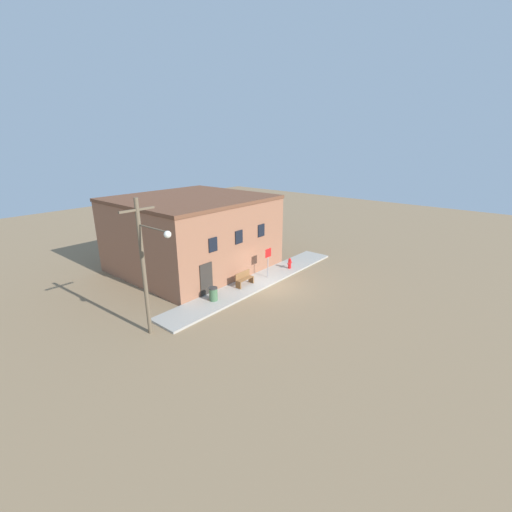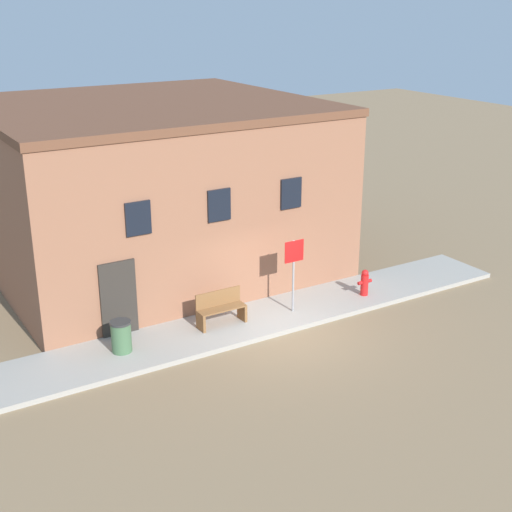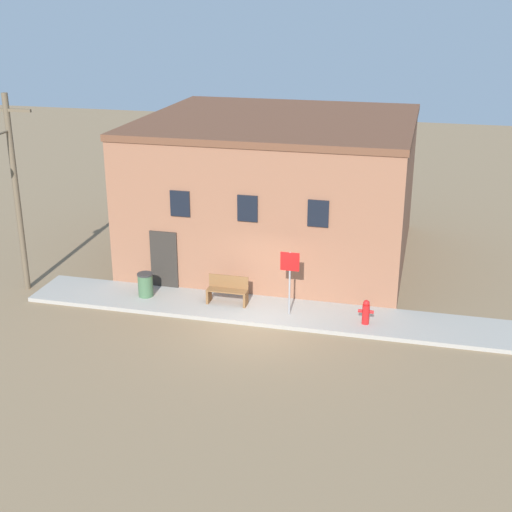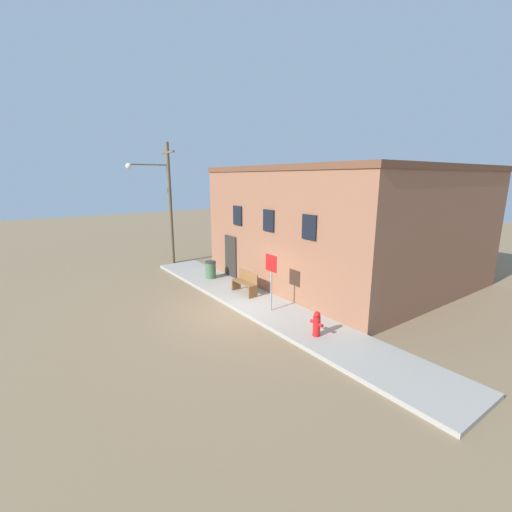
% 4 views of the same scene
% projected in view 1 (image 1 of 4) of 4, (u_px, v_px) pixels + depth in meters
% --- Properties ---
extents(ground_plane, '(80.00, 80.00, 0.00)m').
position_uv_depth(ground_plane, '(270.00, 286.00, 23.35)').
color(ground_plane, '#846B4C').
extents(sidewalk, '(16.19, 2.16, 0.14)m').
position_uv_depth(sidewalk, '(258.00, 281.00, 23.98)').
color(sidewalk, '#9E998E').
rests_on(sidewalk, ground).
extents(brick_building, '(10.32, 9.77, 5.51)m').
position_uv_depth(brick_building, '(192.00, 233.00, 26.16)').
color(brick_building, '#8E5B42').
rests_on(brick_building, ground).
extents(fire_hydrant, '(0.49, 0.23, 0.81)m').
position_uv_depth(fire_hydrant, '(290.00, 263.00, 26.15)').
color(fire_hydrant, red).
rests_on(fire_hydrant, sidewalk).
extents(stop_sign, '(0.62, 0.06, 2.14)m').
position_uv_depth(stop_sign, '(268.00, 258.00, 24.07)').
color(stop_sign, gray).
rests_on(stop_sign, sidewalk).
extents(bench, '(1.38, 0.44, 0.96)m').
position_uv_depth(bench, '(244.00, 279.00, 23.00)').
color(bench, brown).
rests_on(bench, sidewalk).
extents(trash_bin, '(0.54, 0.54, 0.84)m').
position_uv_depth(trash_bin, '(213.00, 294.00, 20.82)').
color(trash_bin, '#426642').
rests_on(trash_bin, sidewalk).
extents(utility_pole, '(1.80, 2.45, 6.96)m').
position_uv_depth(utility_pole, '(145.00, 263.00, 16.27)').
color(utility_pole, brown).
rests_on(utility_pole, ground).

